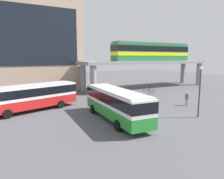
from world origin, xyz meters
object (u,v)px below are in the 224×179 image
at_px(bus_secondary, 33,95).
at_px(bicycle_blue, 151,92).
at_px(bicycle_black, 147,89).
at_px(pedestrian_at_kerb, 187,99).
at_px(bus_main, 115,101).
at_px(train, 152,52).
at_px(station_building, 0,42).
at_px(bicycle_orange, 124,95).

bearing_deg(bus_secondary, bicycle_blue, 6.26).
distance_m(bicycle_black, pedestrian_at_kerb, 12.87).
bearing_deg(bus_main, bus_secondary, 129.62).
height_order(bus_main, pedestrian_at_kerb, bus_main).
xyz_separation_m(train, bus_secondary, (-25.77, -8.96, -5.70)).
bearing_deg(bicycle_blue, bus_main, -141.97).
distance_m(bus_main, bicycle_blue, 17.09).
height_order(bus_main, bus_secondary, same).
distance_m(bus_main, pedestrian_at_kerb, 11.88).
bearing_deg(bicycle_black, bus_secondary, -166.47).
xyz_separation_m(bus_secondary, bicycle_black, (21.77, 5.24, -1.63)).
xyz_separation_m(bus_secondary, pedestrian_at_kerb, (18.62, -7.23, -1.12)).
xyz_separation_m(bicycle_black, bicycle_blue, (-1.53, -3.02, 0.00)).
height_order(train, bicycle_black, train).
bearing_deg(train, bus_main, -137.71).
relative_size(bus_main, bus_secondary, 0.99).
relative_size(station_building, bicycle_black, 16.01).
xyz_separation_m(bus_secondary, bicycle_orange, (14.70, 2.40, -1.63)).
relative_size(train, bicycle_black, 10.42).
bearing_deg(bicycle_blue, bicycle_orange, 178.18).
bearing_deg(bicycle_black, pedestrian_at_kerb, -104.16).
height_order(train, bicycle_blue, train).
distance_m(bus_main, bus_secondary, 10.72).
height_order(train, pedestrian_at_kerb, train).
height_order(station_building, bus_secondary, station_building).
bearing_deg(pedestrian_at_kerb, bus_main, -175.01).
height_order(bus_main, bicycle_black, bus_main).
bearing_deg(pedestrian_at_kerb, bus_secondary, 158.77).
distance_m(bus_secondary, bicycle_orange, 14.98).
distance_m(bus_secondary, pedestrian_at_kerb, 20.00).
relative_size(station_building, bus_main, 2.56).
xyz_separation_m(station_building, pedestrian_at_kerb, (21.23, -26.71, -8.39)).
distance_m(train, pedestrian_at_kerb, 18.97).
distance_m(bicycle_blue, pedestrian_at_kerb, 9.60).
distance_m(station_building, bicycle_blue, 29.99).
relative_size(bicycle_orange, pedestrian_at_kerb, 0.97).
relative_size(station_building, bus_secondary, 2.54).
bearing_deg(train, bicycle_blue, -129.36).
relative_size(station_building, train, 1.54).
distance_m(station_building, bus_main, 30.19).
bearing_deg(bicycle_blue, station_building, 142.94).
relative_size(bicycle_blue, pedestrian_at_kerb, 0.97).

